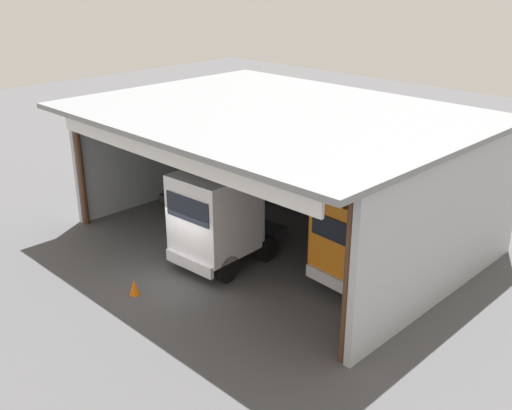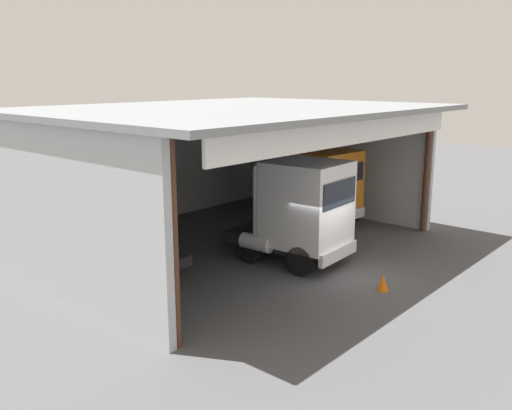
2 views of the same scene
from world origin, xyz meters
TOP-DOWN VIEW (x-y plane):
  - ground_plane at (0.00, 0.00)m, footprint 80.00×80.00m
  - workshop_shed at (0.00, 6.06)m, footprint 15.15×11.80m
  - truck_green_center_bay at (-4.73, 6.69)m, footprint 2.76×5.15m
  - truck_white_center_left_bay at (0.08, 1.61)m, footprint 2.80×4.71m
  - truck_orange_center_right_bay at (4.82, 4.00)m, footprint 2.84×4.49m
  - oil_drum at (-2.20, 9.75)m, footprint 0.58×0.58m
  - tool_cart at (-1.96, 8.97)m, footprint 0.90×0.60m
  - traffic_cone at (-0.36, -1.92)m, footprint 0.36×0.36m

SIDE VIEW (x-z plane):
  - ground_plane at x=0.00m, z-range 0.00..0.00m
  - traffic_cone at x=-0.36m, z-range 0.00..0.56m
  - oil_drum at x=-2.20m, z-range 0.00..0.87m
  - tool_cart at x=-1.96m, z-range 0.00..1.00m
  - truck_green_center_bay at x=-4.73m, z-range 0.07..3.34m
  - truck_orange_center_right_bay at x=4.82m, z-range 0.09..3.50m
  - truck_white_center_left_bay at x=0.08m, z-range 0.11..3.83m
  - workshop_shed at x=0.00m, z-range 1.11..6.59m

